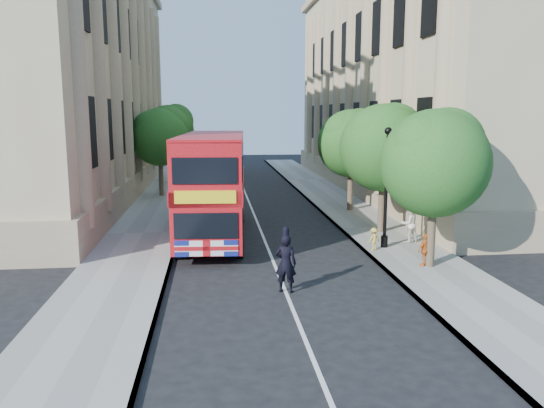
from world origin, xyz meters
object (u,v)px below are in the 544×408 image
object	(u,v)px
box_van	(205,191)
police_constable	(286,263)
woman_pedestrian	(409,224)
double_decker_bus	(214,183)
lamp_post	(386,193)

from	to	relation	value
box_van	police_constable	bearing A→B (deg)	-73.40
woman_pedestrian	double_decker_bus	bearing A→B (deg)	-32.08
double_decker_bus	police_constable	size ratio (longest dim) A/B	5.39
box_van	lamp_post	bearing A→B (deg)	-45.81
police_constable	woman_pedestrian	world-z (taller)	police_constable
box_van	woman_pedestrian	bearing A→B (deg)	-39.02
double_decker_bus	woman_pedestrian	distance (m)	9.14
woman_pedestrian	lamp_post	bearing A→B (deg)	11.31
lamp_post	double_decker_bus	world-z (taller)	lamp_post
woman_pedestrian	box_van	bearing A→B (deg)	-61.96
lamp_post	police_constable	bearing A→B (deg)	-135.00
double_decker_bus	box_van	xyz separation A→B (m)	(-0.54, 6.84, -1.36)
lamp_post	woman_pedestrian	world-z (taller)	lamp_post
lamp_post	double_decker_bus	distance (m)	7.93
lamp_post	box_van	xyz separation A→B (m)	(-7.85, 9.90, -1.22)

